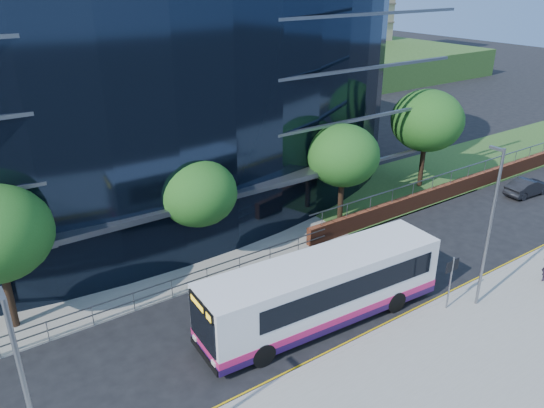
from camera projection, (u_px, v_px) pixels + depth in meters
ground at (355, 326)px, 24.72m from camera, size 200.00×200.00×0.00m
pavement_near at (443, 388)px, 20.94m from camera, size 80.00×8.00×0.15m
kerb at (371, 336)px, 23.94m from camera, size 80.00×0.25×0.16m
yellow_line_outer at (367, 335)px, 24.12m from camera, size 80.00×0.08×0.01m
yellow_line_inner at (365, 333)px, 24.23m from camera, size 80.00×0.08×0.01m
far_forecourt at (142, 264)px, 29.81m from camera, size 50.00×8.00×0.10m
grass_verge at (473, 163)px, 45.51m from camera, size 36.00×8.00×0.12m
glass_office at (101, 89)px, 35.02m from camera, size 44.00×23.10×16.00m
retaining_wall at (483, 179)px, 40.42m from camera, size 34.00×0.40×2.11m
guard_railings at (133, 297)px, 25.45m from camera, size 24.00×0.05×1.10m
apartment_block at (255, 0)px, 79.87m from camera, size 60.00×42.00×30.00m
street_sign at (452, 272)px, 25.02m from camera, size 0.85×0.09×2.80m
tree_far_b at (198, 193)px, 28.57m from camera, size 4.29×4.29×6.05m
tree_far_c at (343, 156)px, 33.30m from camera, size 4.62×4.62×6.51m
tree_far_d at (427, 121)px, 38.49m from camera, size 5.28×5.28×7.44m
tree_dist_e at (277, 64)px, 65.44m from camera, size 4.62×4.62×6.51m
tree_dist_f at (361, 54)px, 75.44m from camera, size 4.29×4.29×6.05m
streetlight_east at (490, 225)px, 24.44m from camera, size 0.15×0.77×8.00m
city_bus at (324, 289)px, 24.48m from camera, size 12.24×3.53×3.27m
parked_car at (528, 187)px, 38.88m from camera, size 3.90×1.61×1.26m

